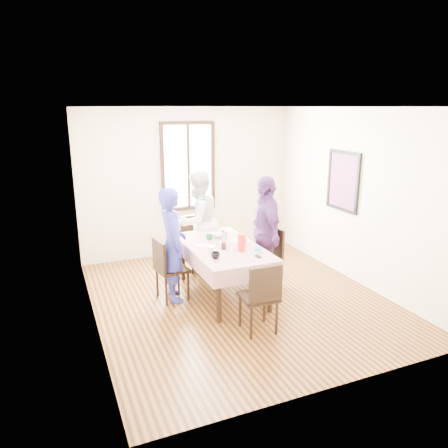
{
  "coord_description": "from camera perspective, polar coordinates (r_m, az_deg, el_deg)",
  "views": [
    {
      "loc": [
        -2.4,
        -5.21,
        2.7
      ],
      "look_at": [
        -0.16,
        0.15,
        1.1
      ],
      "focal_mm": 34.2,
      "sensor_mm": 36.0,
      "label": 1
    }
  ],
  "objects": [
    {
      "name": "right_wall",
      "position": [
        6.95,
        17.17,
        3.5
      ],
      "size": [
        0.0,
        4.5,
        4.5
      ],
      "primitive_type": "plane",
      "rotation": [
        1.57,
        0.0,
        -1.57
      ],
      "color": "#F1E3C2",
      "rests_on": "ground"
    },
    {
      "name": "person_right",
      "position": [
        6.47,
        5.4,
        -1.14
      ],
      "size": [
        0.6,
        1.07,
        1.73
      ],
      "primitive_type": "imported",
      "rotation": [
        0.0,
        0.0,
        -1.75
      ],
      "color": "#562E6B",
      "rests_on": "ground"
    },
    {
      "name": "chair_far",
      "position": [
        7.28,
        -3.63,
        -2.6
      ],
      "size": [
        0.47,
        0.47,
        0.91
      ],
      "primitive_type": "cube",
      "rotation": [
        0.0,
        0.0,
        3.27
      ],
      "color": "black",
      "rests_on": "ground"
    },
    {
      "name": "flower_vase",
      "position": [
        6.18,
        0.02,
        -2.27
      ],
      "size": [
        0.06,
        0.06,
        0.13
      ],
      "primitive_type": "cylinder",
      "color": "silver",
      "rests_on": "tablecloth"
    },
    {
      "name": "mug_green",
      "position": [
        6.43,
        -2.02,
        -1.78
      ],
      "size": [
        0.12,
        0.12,
        0.08
      ],
      "primitive_type": "imported",
      "rotation": [
        0.0,
        0.0,
        -0.14
      ],
      "color": "#0C7226",
      "rests_on": "tablecloth"
    },
    {
      "name": "ground",
      "position": [
        6.34,
        1.86,
        -9.82
      ],
      "size": [
        4.5,
        4.5,
        0.0
      ],
      "primitive_type": "plane",
      "color": "#321B0C",
      "rests_on": "ground"
    },
    {
      "name": "back_wall",
      "position": [
        7.95,
        -4.82,
        5.56
      ],
      "size": [
        4.0,
        0.0,
        4.0
      ],
      "primitive_type": "plane",
      "rotation": [
        1.57,
        0.0,
        0.0
      ],
      "color": "#F1E3C2",
      "rests_on": "ground"
    },
    {
      "name": "smartphone",
      "position": [
        5.73,
        4.57,
        -4.37
      ],
      "size": [
        0.06,
        0.12,
        0.01
      ],
      "primitive_type": "cube",
      "color": "black",
      "rests_on": "tablecloth"
    },
    {
      "name": "plate_right",
      "position": [
        6.37,
        1.69,
        -2.28
      ],
      "size": [
        0.2,
        0.2,
        0.01
      ],
      "primitive_type": "cylinder",
      "color": "white",
      "rests_on": "tablecloth"
    },
    {
      "name": "mug_flag",
      "position": [
        6.18,
        2.57,
        -2.4
      ],
      "size": [
        0.15,
        0.15,
        0.1
      ],
      "primitive_type": "imported",
      "rotation": [
        0.0,
        0.0,
        0.7
      ],
      "color": "red",
      "rests_on": "tablecloth"
    },
    {
      "name": "tablecloth",
      "position": [
        6.17,
        -0.18,
        -2.97
      ],
      "size": [
        0.99,
        1.79,
        0.01
      ],
      "primitive_type": "cube",
      "color": "maroon",
      "rests_on": "dining_table"
    },
    {
      "name": "butter_tub",
      "position": [
        5.86,
        4.58,
        -3.65
      ],
      "size": [
        0.12,
        0.12,
        0.06
      ],
      "primitive_type": "cylinder",
      "color": "white",
      "rests_on": "tablecloth"
    },
    {
      "name": "drinking_glass",
      "position": [
        5.82,
        -1.72,
        -3.5
      ],
      "size": [
        0.07,
        0.07,
        0.11
      ],
      "primitive_type": "cylinder",
      "color": "silver",
      "rests_on": "tablecloth"
    },
    {
      "name": "plate_left",
      "position": [
        6.16,
        -2.91,
        -2.9
      ],
      "size": [
        0.2,
        0.2,
        0.01
      ],
      "primitive_type": "cylinder",
      "color": "white",
      "rests_on": "tablecloth"
    },
    {
      "name": "butter_lid",
      "position": [
        5.85,
        4.59,
        -3.33
      ],
      "size": [
        0.12,
        0.12,
        0.01
      ],
      "primitive_type": "cylinder",
      "color": "blue",
      "rests_on": "butter_tub"
    },
    {
      "name": "plate_far",
      "position": [
        6.73,
        -2.25,
        -1.31
      ],
      "size": [
        0.2,
        0.2,
        0.01
      ],
      "primitive_type": "cylinder",
      "color": "white",
      "rests_on": "tablecloth"
    },
    {
      "name": "art_poster",
      "position": [
        7.13,
        15.64,
        5.54
      ],
      "size": [
        0.04,
        0.76,
        0.96
      ],
      "primitive_type": "cube",
      "color": "red",
      "rests_on": "right_wall"
    },
    {
      "name": "person_far",
      "position": [
        7.15,
        -3.63,
        0.36
      ],
      "size": [
        1.01,
        0.92,
        1.7
      ],
      "primitive_type": "imported",
      "rotation": [
        0.0,
        0.0,
        3.56
      ],
      "color": "silver",
      "rests_on": "ground"
    },
    {
      "name": "mug_black",
      "position": [
        5.64,
        -1.14,
        -4.21
      ],
      "size": [
        0.15,
        0.15,
        0.09
      ],
      "primitive_type": "imported",
      "rotation": [
        0.0,
        0.0,
        -0.4
      ],
      "color": "black",
      "rests_on": "tablecloth"
    },
    {
      "name": "flower_bunch",
      "position": [
        6.15,
        0.02,
        -1.27
      ],
      "size": [
        0.09,
        0.09,
        0.1
      ],
      "primitive_type": null,
      "color": "yellow",
      "rests_on": "flower_vase"
    },
    {
      "name": "jam_jar",
      "position": [
        6.0,
        -0.05,
        -2.97
      ],
      "size": [
        0.07,
        0.07,
        0.09
      ],
      "primitive_type": "cylinder",
      "color": "black",
      "rests_on": "tablecloth"
    },
    {
      "name": "chair_near",
      "position": [
        5.32,
        4.62,
        -9.63
      ],
      "size": [
        0.43,
        0.43,
        0.91
      ],
      "primitive_type": "cube",
      "rotation": [
        0.0,
        0.0,
        -0.03
      ],
      "color": "black",
      "rests_on": "ground"
    },
    {
      "name": "chair_left",
      "position": [
        6.19,
        -6.96,
        -5.98
      ],
      "size": [
        0.47,
        0.47,
        0.91
      ],
      "primitive_type": "cube",
      "rotation": [
        0.0,
        0.0,
        -1.44
      ],
      "color": "black",
      "rests_on": "ground"
    },
    {
      "name": "person_left",
      "position": [
        6.07,
        -6.89,
        -2.75
      ],
      "size": [
        0.42,
        0.62,
        1.64
      ],
      "primitive_type": "imported",
      "rotation": [
        0.0,
        0.0,
        1.52
      ],
      "color": "#2F309A",
      "rests_on": "ground"
    },
    {
      "name": "window_pane",
      "position": [
        7.9,
        -4.84,
        7.69
      ],
      "size": [
        0.9,
        0.02,
        1.5
      ],
      "primitive_type": "cube",
      "color": "white",
      "rests_on": "back_wall"
    },
    {
      "name": "serving_bowl",
      "position": [
        6.57,
        -0.53,
        -1.5
      ],
      "size": [
        0.25,
        0.25,
        0.06
      ],
      "primitive_type": "imported",
      "rotation": [
        0.0,
        0.0,
        -0.05
      ],
      "color": "white",
      "rests_on": "tablecloth"
    },
    {
      "name": "dining_table",
      "position": [
        6.3,
        -0.18,
        -6.26
      ],
      "size": [
        0.87,
        1.67,
        0.75
      ],
      "primitive_type": "cube",
      "color": "black",
      "rests_on": "ground"
    },
    {
      "name": "juice_carton",
      "position": [
        5.91,
        2.35,
        -2.51
      ],
      "size": [
        0.08,
        0.08,
        0.25
      ],
      "primitive_type": "cube",
      "color": "red",
      "rests_on": "tablecloth"
    },
    {
      "name": "chair_right",
      "position": [
        6.61,
        5.46,
        -4.54
      ],
      "size": [
        0.46,
        0.46,
        0.91
      ],
      "primitive_type": "cube",
      "rotation": [
        0.0,
        0.0,
        1.68
      ],
      "color": "black",
      "rests_on": "ground"
    },
    {
      "name": "window_frame",
      "position": [
        7.89,
        -4.82,
        7.68
      ],
      "size": [
        1.02,
        0.06,
        1.62
      ],
      "primitive_type": "cube",
      "color": "black",
      "rests_on": "back_wall"
    }
  ]
}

